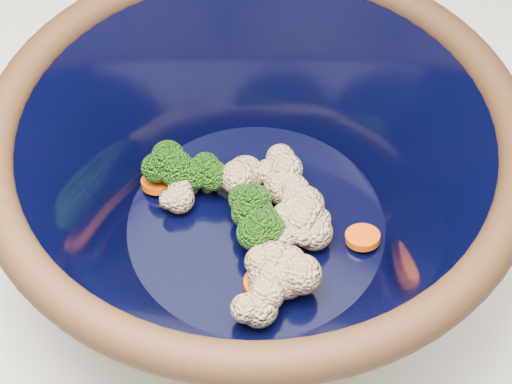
% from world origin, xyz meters
% --- Properties ---
extents(mixing_bowl, '(0.46, 0.46, 0.17)m').
position_xyz_m(mixing_bowl, '(-0.07, 0.05, 0.99)').
color(mixing_bowl, black).
rests_on(mixing_bowl, counter).
extents(vegetable_pile, '(0.20, 0.15, 0.05)m').
position_xyz_m(vegetable_pile, '(-0.07, 0.04, 0.96)').
color(vegetable_pile, '#608442').
rests_on(vegetable_pile, mixing_bowl).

